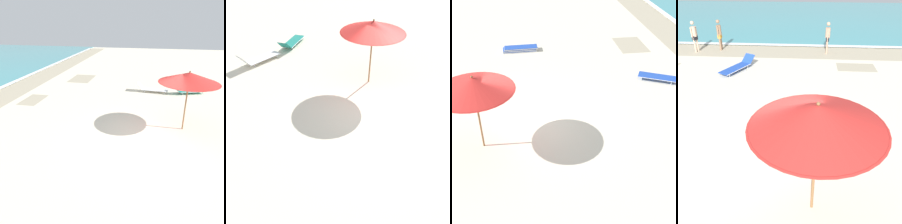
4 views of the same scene
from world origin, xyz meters
The scene contains 4 objects.
ground_plane centered at (0.00, 0.01, -0.08)m, with size 60.00×60.00×0.16m.
beach_umbrella centered at (1.11, -1.53, 2.36)m, with size 2.51×2.51×2.65m.
sun_lounger_under_umbrella centered at (6.34, -0.02, 0.22)m, with size 0.79×2.10×0.62m.
sun_lounger_near_water_left centered at (6.43, -2.39, 0.21)m, with size 1.25×2.22×0.56m.
Camera 1 is at (-8.10, -0.07, 4.60)m, focal length 35.00 mm.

